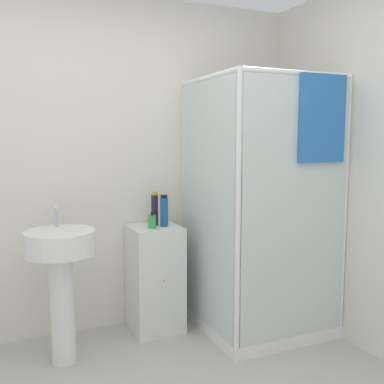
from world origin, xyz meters
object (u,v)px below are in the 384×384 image
shampoo_bottle_tall_black (155,209)px  shampoo_bottle_blue (164,211)px  soap_dispenser (152,221)px  sink (61,268)px

shampoo_bottle_tall_black → shampoo_bottle_blue: bearing=-60.1°
soap_dispenser → shampoo_bottle_tall_black: 0.15m
shampoo_bottle_blue → soap_dispenser: bearing=-162.0°
sink → soap_dispenser: size_ratio=7.83×
shampoo_bottle_blue → sink: bearing=-165.2°
soap_dispenser → shampoo_bottle_tall_black: (0.06, 0.11, 0.07)m
sink → shampoo_bottle_blue: 0.85m
shampoo_bottle_tall_black → shampoo_bottle_blue: size_ratio=1.07×
shampoo_bottle_tall_black → soap_dispenser: bearing=-117.7°
shampoo_bottle_tall_black → sink: bearing=-158.6°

